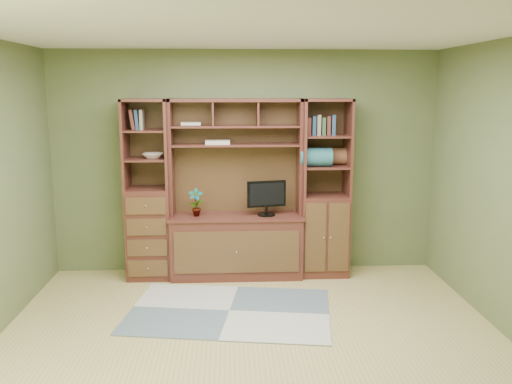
{
  "coord_description": "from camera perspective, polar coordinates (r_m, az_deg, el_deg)",
  "views": [
    {
      "loc": [
        -0.19,
        -4.33,
        2.16
      ],
      "look_at": [
        0.09,
        1.2,
        1.1
      ],
      "focal_mm": 38.0,
      "sensor_mm": 36.0,
      "label": 1
    }
  ],
  "objects": [
    {
      "name": "room",
      "position": [
        4.42,
        -0.39,
        -0.4
      ],
      "size": [
        4.6,
        4.1,
        2.64
      ],
      "color": "tan",
      "rests_on": "ground"
    },
    {
      "name": "monitor",
      "position": [
        6.16,
        1.11,
        0.04
      ],
      "size": [
        0.48,
        0.29,
        0.55
      ],
      "primitive_type": "cube",
      "rotation": [
        0.0,
        0.0,
        0.2
      ],
      "color": "black",
      "rests_on": "center_hutch"
    },
    {
      "name": "magazines",
      "position": [
        6.19,
        -4.05,
        5.27
      ],
      "size": [
        0.28,
        0.2,
        0.04
      ],
      "primitive_type": "cube",
      "color": "beige",
      "rests_on": "center_hutch"
    },
    {
      "name": "orchid",
      "position": [
        6.18,
        -6.36,
        -1.1
      ],
      "size": [
        0.17,
        0.11,
        0.32
      ],
      "primitive_type": "imported",
      "color": "#B4703D",
      "rests_on": "center_hutch"
    },
    {
      "name": "blanket_teal",
      "position": [
        6.18,
        6.29,
        3.67
      ],
      "size": [
        0.36,
        0.21,
        0.21
      ],
      "primitive_type": "cube",
      "color": "#276067",
      "rests_on": "right_tower"
    },
    {
      "name": "left_tower",
      "position": [
        6.28,
        -11.27,
        0.21
      ],
      "size": [
        0.5,
        0.45,
        2.05
      ],
      "primitive_type": "cube",
      "color": "#4F231B",
      "rests_on": "ground"
    },
    {
      "name": "center_hutch",
      "position": [
        6.17,
        -2.11,
        0.23
      ],
      "size": [
        1.54,
        0.53,
        2.05
      ],
      "primitive_type": "cube",
      "color": "#4F231B",
      "rests_on": "ground"
    },
    {
      "name": "blanket_red",
      "position": [
        6.36,
        8.51,
        3.75
      ],
      "size": [
        0.35,
        0.2,
        0.2
      ],
      "primitive_type": "cube",
      "color": "brown",
      "rests_on": "right_tower"
    },
    {
      "name": "rug",
      "position": [
        5.47,
        -2.81,
        -12.38
      ],
      "size": [
        2.12,
        1.58,
        0.01
      ],
      "primitive_type": "cube",
      "rotation": [
        0.0,
        0.0,
        -0.15
      ],
      "color": "#919696",
      "rests_on": "ground"
    },
    {
      "name": "bowl",
      "position": [
        6.21,
        -10.77,
        3.79
      ],
      "size": [
        0.23,
        0.23,
        0.06
      ],
      "primitive_type": "imported",
      "color": "white",
      "rests_on": "left_tower"
    },
    {
      "name": "right_tower",
      "position": [
        6.31,
        7.24,
        0.39
      ],
      "size": [
        0.55,
        0.45,
        2.05
      ],
      "primitive_type": "cube",
      "color": "#4F231B",
      "rests_on": "ground"
    }
  ]
}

